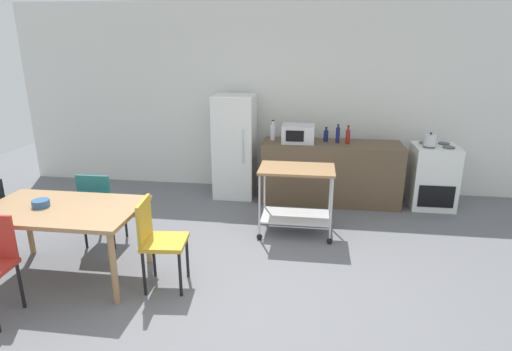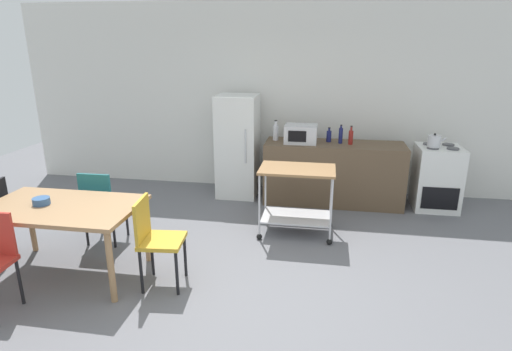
# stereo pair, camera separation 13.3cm
# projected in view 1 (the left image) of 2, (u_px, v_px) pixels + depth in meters

# --- Properties ---
(ground_plane) EXTENTS (12.00, 12.00, 0.00)m
(ground_plane) POSITION_uv_depth(u_px,v_px,m) (240.00, 293.00, 4.01)
(ground_plane) COLOR slate
(back_wall) EXTENTS (8.40, 0.12, 2.90)m
(back_wall) POSITION_uv_depth(u_px,v_px,m) (275.00, 98.00, 6.59)
(back_wall) COLOR silver
(back_wall) RESTS_ON ground_plane
(kitchen_counter) EXTENTS (2.00, 0.64, 0.90)m
(kitchen_counter) POSITION_uv_depth(u_px,v_px,m) (330.00, 173.00, 6.21)
(kitchen_counter) COLOR brown
(kitchen_counter) RESTS_ON ground_plane
(dining_table) EXTENTS (1.50, 0.90, 0.75)m
(dining_table) POSITION_uv_depth(u_px,v_px,m) (62.00, 215.00, 4.10)
(dining_table) COLOR #A37A51
(dining_table) RESTS_ON ground_plane
(chair_teal) EXTENTS (0.41, 0.41, 0.89)m
(chair_teal) POSITION_uv_depth(u_px,v_px,m) (100.00, 203.00, 4.82)
(chair_teal) COLOR #1E666B
(chair_teal) RESTS_ON ground_plane
(chair_mustard) EXTENTS (0.44, 0.44, 0.89)m
(chair_mustard) POSITION_uv_depth(u_px,v_px,m) (158.00, 237.00, 3.98)
(chair_mustard) COLOR gold
(chair_mustard) RESTS_ON ground_plane
(stove_oven) EXTENTS (0.60, 0.61, 0.92)m
(stove_oven) POSITION_uv_depth(u_px,v_px,m) (432.00, 176.00, 6.03)
(stove_oven) COLOR white
(stove_oven) RESTS_ON ground_plane
(refrigerator) EXTENTS (0.60, 0.63, 1.55)m
(refrigerator) POSITION_uv_depth(u_px,v_px,m) (235.00, 146.00, 6.40)
(refrigerator) COLOR white
(refrigerator) RESTS_ON ground_plane
(kitchen_cart) EXTENTS (0.91, 0.57, 0.85)m
(kitchen_cart) POSITION_uv_depth(u_px,v_px,m) (296.00, 190.00, 5.11)
(kitchen_cart) COLOR olive
(kitchen_cart) RESTS_ON ground_plane
(bottle_soy_sauce) EXTENTS (0.08, 0.08, 0.30)m
(bottle_soy_sauce) POSITION_uv_depth(u_px,v_px,m) (273.00, 132.00, 6.22)
(bottle_soy_sauce) COLOR silver
(bottle_soy_sauce) RESTS_ON kitchen_counter
(microwave) EXTENTS (0.46, 0.35, 0.26)m
(microwave) POSITION_uv_depth(u_px,v_px,m) (298.00, 134.00, 6.05)
(microwave) COLOR silver
(microwave) RESTS_ON kitchen_counter
(bottle_soda) EXTENTS (0.07, 0.07, 0.21)m
(bottle_soda) POSITION_uv_depth(u_px,v_px,m) (326.00, 135.00, 6.15)
(bottle_soda) COLOR navy
(bottle_soda) RESTS_ON kitchen_counter
(bottle_sesame_oil) EXTENTS (0.06, 0.06, 0.27)m
(bottle_sesame_oil) POSITION_uv_depth(u_px,v_px,m) (338.00, 135.00, 6.04)
(bottle_sesame_oil) COLOR navy
(bottle_sesame_oil) RESTS_ON kitchen_counter
(bottle_olive_oil) EXTENTS (0.06, 0.06, 0.27)m
(bottle_olive_oil) POSITION_uv_depth(u_px,v_px,m) (348.00, 136.00, 5.99)
(bottle_olive_oil) COLOR maroon
(bottle_olive_oil) RESTS_ON kitchen_counter
(fruit_bowl) EXTENTS (0.16, 0.16, 0.07)m
(fruit_bowl) POSITION_uv_depth(u_px,v_px,m) (41.00, 203.00, 4.09)
(fruit_bowl) COLOR #33598C
(fruit_bowl) RESTS_ON dining_table
(kettle) EXTENTS (0.24, 0.17, 0.19)m
(kettle) POSITION_uv_depth(u_px,v_px,m) (430.00, 140.00, 5.79)
(kettle) COLOR silver
(kettle) RESTS_ON stove_oven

